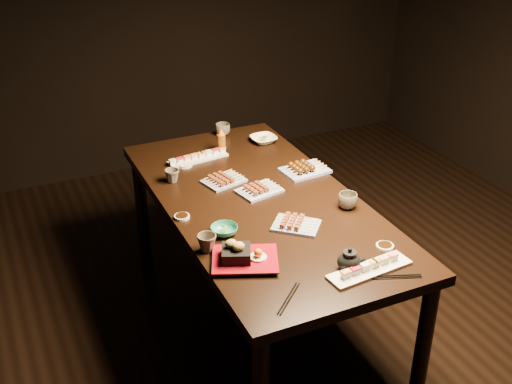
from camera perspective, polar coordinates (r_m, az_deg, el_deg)
ground at (r=3.44m, az=7.97°, el=-13.19°), size 5.00×5.00×0.00m
dining_table at (r=3.32m, az=0.36°, el=-6.39°), size 1.15×1.91×0.75m
sushi_platter_near at (r=2.64m, az=10.08°, el=-6.53°), size 0.38×0.14×0.05m
sushi_platter_far at (r=3.55m, az=-5.19°, el=3.18°), size 0.35×0.14×0.04m
yakitori_plate_center at (r=3.19m, az=0.28°, el=0.42°), size 0.23×0.19×0.05m
yakitori_plate_right at (r=2.90m, az=3.60°, el=-2.68°), size 0.25×0.25×0.05m
yakitori_plate_left at (r=3.29m, az=-2.89°, el=1.28°), size 0.23×0.19×0.05m
tsukune_plate at (r=3.40m, az=4.37°, el=2.26°), size 0.25×0.19×0.06m
edamame_bowl_green at (r=2.85m, az=-2.84°, el=-3.42°), size 0.12×0.12×0.04m
edamame_bowl_cream at (r=3.75m, az=0.67°, el=4.70°), size 0.15×0.15×0.04m
tempura_tray at (r=2.64m, az=-0.99°, el=-5.41°), size 0.33×0.30×0.10m
teacup_near_left at (r=2.73m, az=-4.39°, el=-4.54°), size 0.08×0.08×0.08m
teacup_mid_right at (r=3.07m, az=8.16°, el=-0.78°), size 0.10×0.10×0.07m
teacup_far_left at (r=3.31m, az=-7.47°, el=1.43°), size 0.10×0.10×0.07m
teacup_far_right at (r=3.85m, az=-2.98°, el=5.57°), size 0.10×0.10×0.07m
teapot at (r=2.63m, az=8.30°, el=-5.92°), size 0.16×0.16×0.10m
condiment_bottle at (r=3.60m, az=-3.10°, el=4.60°), size 0.05×0.05×0.15m
sauce_dish_west at (r=2.99m, az=-6.60°, el=-2.20°), size 0.09×0.09×0.01m
sauce_dish_east at (r=3.43m, az=5.12°, el=2.05°), size 0.09×0.09×0.02m
sauce_dish_se at (r=2.81m, az=11.38°, el=-4.76°), size 0.08×0.08×0.01m
sauce_dish_nw at (r=3.49m, az=-6.36°, el=2.43°), size 0.08×0.08×0.01m
chopsticks_near at (r=2.47m, az=2.91°, el=-9.42°), size 0.17×0.15×0.01m
chopsticks_se at (r=2.63m, az=12.02°, el=-7.39°), size 0.23×0.10×0.01m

